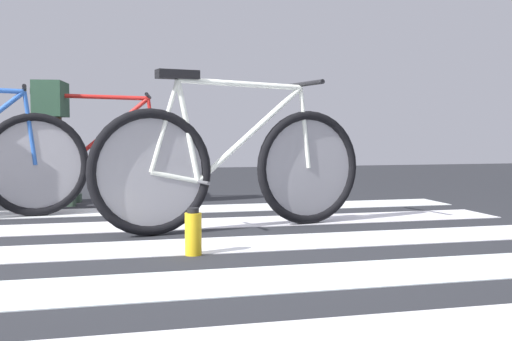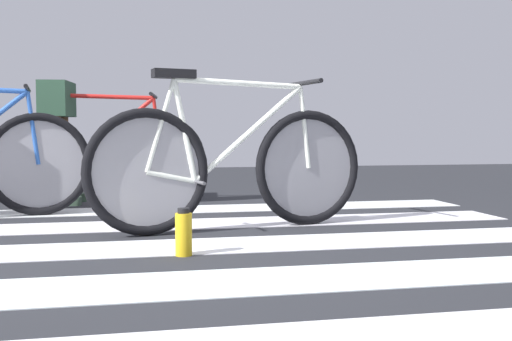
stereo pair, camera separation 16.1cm
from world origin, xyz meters
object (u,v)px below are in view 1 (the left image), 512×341
Objects in this scene: bicycle_3_of_3 at (92,157)px; water_bottle at (193,233)px; bicycle_1_of_3 at (234,165)px; cyclist_3_of_3 at (52,125)px.

bicycle_3_of_3 is 7.69× the size of water_bottle.
bicycle_1_of_3 reaches higher than water_bottle.
cyclist_3_of_3 is at bearing -180.00° from bicycle_3_of_3.
bicycle_1_of_3 is at bearing -55.02° from bicycle_3_of_3.
bicycle_3_of_3 is (-0.84, 1.58, 0.00)m from bicycle_1_of_3.
cyclist_3_of_3 is (-0.31, 0.04, 0.25)m from bicycle_3_of_3.
bicycle_1_of_3 is 1.79m from bicycle_3_of_3.
cyclist_3_of_3 is at bearing 109.31° from water_bottle.
bicycle_1_of_3 is at bearing 63.73° from water_bottle.
cyclist_3_of_3 is 4.38× the size of water_bottle.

